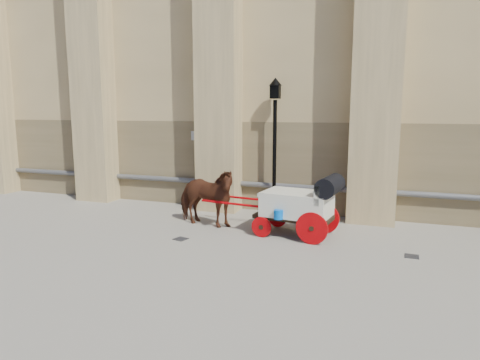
% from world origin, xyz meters
% --- Properties ---
extents(ground, '(90.00, 90.00, 0.00)m').
position_xyz_m(ground, '(0.00, 0.00, 0.00)').
color(ground, gray).
rests_on(ground, ground).
extents(horse, '(2.19, 1.26, 1.75)m').
position_xyz_m(horse, '(-0.58, 1.51, 0.87)').
color(horse, '#562713').
rests_on(horse, ground).
extents(carriage, '(4.00, 1.53, 1.71)m').
position_xyz_m(carriage, '(2.29, 1.43, 0.92)').
color(carriage, black).
rests_on(carriage, ground).
extents(street_lamp, '(0.41, 0.41, 4.40)m').
position_xyz_m(street_lamp, '(0.94, 3.58, 2.35)').
color(street_lamp, black).
rests_on(street_lamp, ground).
extents(drain_grate_near, '(0.39, 0.39, 0.01)m').
position_xyz_m(drain_grate_near, '(-0.67, 0.07, 0.01)').
color(drain_grate_near, black).
rests_on(drain_grate_near, ground).
extents(drain_grate_far, '(0.33, 0.33, 0.01)m').
position_xyz_m(drain_grate_far, '(5.08, 0.67, 0.01)').
color(drain_grate_far, black).
rests_on(drain_grate_far, ground).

